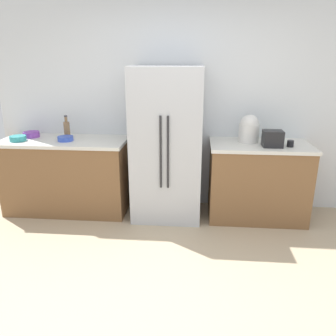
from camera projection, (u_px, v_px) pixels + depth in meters
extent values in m
plane|color=tan|center=(171.00, 299.00, 2.72)|extent=(9.73, 9.73, 0.00)
cube|color=silver|center=(184.00, 92.00, 4.13)|extent=(4.81, 0.10, 2.96)
cube|color=brown|center=(68.00, 177.00, 4.22)|extent=(1.51, 0.64, 0.89)
cube|color=silver|center=(64.00, 141.00, 4.07)|extent=(1.54, 0.67, 0.04)
cube|color=brown|center=(257.00, 182.00, 4.02)|extent=(1.14, 0.64, 0.89)
cube|color=silver|center=(261.00, 145.00, 3.87)|extent=(1.17, 0.67, 0.04)
cube|color=#B7BABF|center=(167.00, 145.00, 3.94)|extent=(0.82, 0.68, 1.80)
cylinder|color=#262628|center=(161.00, 153.00, 3.61)|extent=(0.02, 0.02, 0.81)
cylinder|color=#262628|center=(168.00, 153.00, 3.60)|extent=(0.02, 0.02, 0.81)
cube|color=black|center=(273.00, 139.00, 3.71)|extent=(0.22, 0.18, 0.18)
cylinder|color=silver|center=(249.00, 133.00, 3.91)|extent=(0.24, 0.24, 0.22)
sphere|color=silver|center=(249.00, 124.00, 3.88)|extent=(0.22, 0.22, 0.22)
cylinder|color=brown|center=(67.00, 130.00, 4.13)|extent=(0.07, 0.07, 0.20)
cylinder|color=brown|center=(66.00, 119.00, 4.09)|extent=(0.03, 0.03, 0.07)
cylinder|color=#333338|center=(66.00, 116.00, 4.08)|extent=(0.04, 0.04, 0.02)
cylinder|color=green|center=(274.00, 139.00, 3.92)|extent=(0.09, 0.09, 0.08)
cylinder|color=black|center=(290.00, 144.00, 3.72)|extent=(0.07, 0.07, 0.07)
cylinder|color=teal|center=(18.00, 138.00, 3.98)|extent=(0.19, 0.19, 0.06)
cylinder|color=purple|center=(31.00, 134.00, 4.18)|extent=(0.20, 0.20, 0.07)
cylinder|color=blue|center=(65.00, 139.00, 3.99)|extent=(0.19, 0.19, 0.06)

